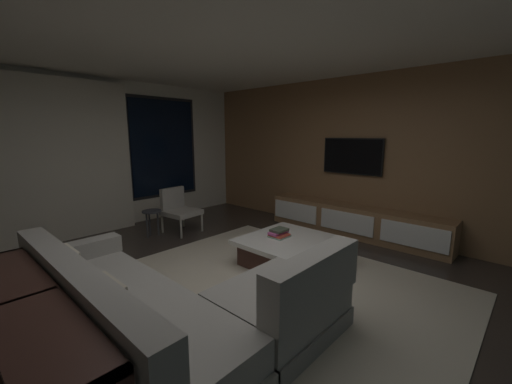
{
  "coord_description": "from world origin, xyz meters",
  "views": [
    {
      "loc": [
        -2.13,
        -2.19,
        1.73
      ],
      "look_at": [
        0.93,
        0.65,
        0.95
      ],
      "focal_mm": 21.8,
      "sensor_mm": 36.0,
      "label": 1
    }
  ],
  "objects_px": {
    "console_table_behind_couch": "(29,345)",
    "media_console": "(355,222)",
    "mounted_tv": "(352,156)",
    "book_stack_on_coffee_table": "(279,233)",
    "accent_chair_near_window": "(178,208)",
    "coffee_table": "(290,251)",
    "side_stool": "(152,215)",
    "sectional_couch": "(168,311)"
  },
  "relations": [
    {
      "from": "accent_chair_near_window",
      "to": "side_stool",
      "type": "height_order",
      "value": "accent_chair_near_window"
    },
    {
      "from": "sectional_couch",
      "to": "book_stack_on_coffee_table",
      "type": "xyz_separation_m",
      "value": [
        1.94,
        0.38,
        0.12
      ]
    },
    {
      "from": "sectional_couch",
      "to": "book_stack_on_coffee_table",
      "type": "bearing_deg",
      "value": 11.15
    },
    {
      "from": "coffee_table",
      "to": "media_console",
      "type": "bearing_deg",
      "value": -3.05
    },
    {
      "from": "side_stool",
      "to": "accent_chair_near_window",
      "type": "bearing_deg",
      "value": -8.14
    },
    {
      "from": "console_table_behind_couch",
      "to": "book_stack_on_coffee_table",
      "type": "bearing_deg",
      "value": 5.06
    },
    {
      "from": "accent_chair_near_window",
      "to": "console_table_behind_couch",
      "type": "relative_size",
      "value": 0.37
    },
    {
      "from": "coffee_table",
      "to": "mounted_tv",
      "type": "bearing_deg",
      "value": 3.23
    },
    {
      "from": "accent_chair_near_window",
      "to": "media_console",
      "type": "xyz_separation_m",
      "value": [
        1.89,
        -2.44,
        -0.18
      ]
    },
    {
      "from": "console_table_behind_couch",
      "to": "media_console",
      "type": "bearing_deg",
      "value": -0.15
    },
    {
      "from": "mounted_tv",
      "to": "console_table_behind_couch",
      "type": "distance_m",
      "value": 4.87
    },
    {
      "from": "book_stack_on_coffee_table",
      "to": "accent_chair_near_window",
      "type": "distance_m",
      "value": 2.18
    },
    {
      "from": "sectional_couch",
      "to": "side_stool",
      "type": "relative_size",
      "value": 5.43
    },
    {
      "from": "side_stool",
      "to": "media_console",
      "type": "xyz_separation_m",
      "value": [
        2.37,
        -2.51,
        -0.12
      ]
    },
    {
      "from": "mounted_tv",
      "to": "console_table_behind_couch",
      "type": "relative_size",
      "value": 0.51
    },
    {
      "from": "accent_chair_near_window",
      "to": "console_table_behind_couch",
      "type": "bearing_deg",
      "value": -138.08
    },
    {
      "from": "accent_chair_near_window",
      "to": "side_stool",
      "type": "xyz_separation_m",
      "value": [
        -0.48,
        0.07,
        -0.06
      ]
    },
    {
      "from": "coffee_table",
      "to": "console_table_behind_couch",
      "type": "bearing_deg",
      "value": -178.42
    },
    {
      "from": "book_stack_on_coffee_table",
      "to": "side_stool",
      "type": "bearing_deg",
      "value": 105.71
    },
    {
      "from": "sectional_couch",
      "to": "mounted_tv",
      "type": "relative_size",
      "value": 2.33
    },
    {
      "from": "coffee_table",
      "to": "side_stool",
      "type": "height_order",
      "value": "side_stool"
    },
    {
      "from": "accent_chair_near_window",
      "to": "coffee_table",
      "type": "bearing_deg",
      "value": -85.78
    },
    {
      "from": "coffee_table",
      "to": "mounted_tv",
      "type": "height_order",
      "value": "mounted_tv"
    },
    {
      "from": "sectional_couch",
      "to": "console_table_behind_couch",
      "type": "relative_size",
      "value": 1.19
    },
    {
      "from": "book_stack_on_coffee_table",
      "to": "media_console",
      "type": "height_order",
      "value": "media_console"
    },
    {
      "from": "book_stack_on_coffee_table",
      "to": "side_stool",
      "type": "distance_m",
      "value": 2.33
    },
    {
      "from": "book_stack_on_coffee_table",
      "to": "media_console",
      "type": "relative_size",
      "value": 0.09
    },
    {
      "from": "book_stack_on_coffee_table",
      "to": "console_table_behind_couch",
      "type": "bearing_deg",
      "value": -174.94
    },
    {
      "from": "mounted_tv",
      "to": "book_stack_on_coffee_table",
      "type": "bearing_deg",
      "value": 178.02
    },
    {
      "from": "coffee_table",
      "to": "console_table_behind_couch",
      "type": "relative_size",
      "value": 0.55
    },
    {
      "from": "mounted_tv",
      "to": "media_console",
      "type": "bearing_deg",
      "value": -132.4
    },
    {
      "from": "accent_chair_near_window",
      "to": "mounted_tv",
      "type": "height_order",
      "value": "mounted_tv"
    },
    {
      "from": "book_stack_on_coffee_table",
      "to": "console_table_behind_couch",
      "type": "xyz_separation_m",
      "value": [
        -2.85,
        -0.25,
        0.0
      ]
    },
    {
      "from": "sectional_couch",
      "to": "accent_chair_near_window",
      "type": "xyz_separation_m",
      "value": [
        1.79,
        2.56,
        0.14
      ]
    },
    {
      "from": "media_console",
      "to": "console_table_behind_couch",
      "type": "xyz_separation_m",
      "value": [
        -4.59,
        0.01,
        0.16
      ]
    },
    {
      "from": "side_stool",
      "to": "console_table_behind_couch",
      "type": "bearing_deg",
      "value": -131.64
    },
    {
      "from": "coffee_table",
      "to": "sectional_couch",
      "type": "bearing_deg",
      "value": -173.93
    },
    {
      "from": "coffee_table",
      "to": "book_stack_on_coffee_table",
      "type": "distance_m",
      "value": 0.28
    },
    {
      "from": "sectional_couch",
      "to": "mounted_tv",
      "type": "bearing_deg",
      "value": 4.68
    },
    {
      "from": "media_console",
      "to": "sectional_couch",
      "type": "bearing_deg",
      "value": -178.17
    },
    {
      "from": "media_console",
      "to": "console_table_behind_couch",
      "type": "relative_size",
      "value": 1.48
    },
    {
      "from": "book_stack_on_coffee_table",
      "to": "accent_chair_near_window",
      "type": "xyz_separation_m",
      "value": [
        -0.15,
        2.18,
        0.02
      ]
    }
  ]
}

